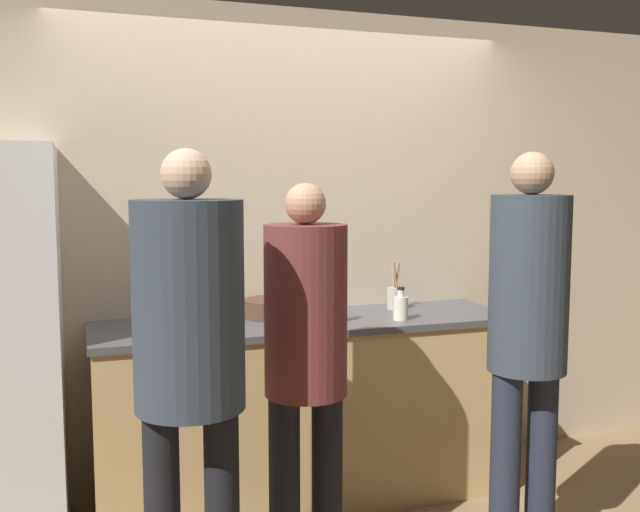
# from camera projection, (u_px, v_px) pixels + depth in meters

# --- Properties ---
(wall_back) EXTENTS (5.20, 0.06, 2.60)m
(wall_back) POSITION_uv_depth(u_px,v_px,m) (288.00, 248.00, 3.97)
(wall_back) COLOR #C6B293
(wall_back) RESTS_ON ground_plane
(counter) EXTENTS (2.18, 0.68, 0.96)m
(counter) POSITION_uv_depth(u_px,v_px,m) (306.00, 408.00, 3.75)
(counter) COLOR tan
(counter) RESTS_ON ground_plane
(person_left) EXTENTS (0.40, 0.40, 1.79)m
(person_left) POSITION_uv_depth(u_px,v_px,m) (189.00, 343.00, 2.54)
(person_left) COLOR black
(person_left) RESTS_ON ground_plane
(person_center) EXTENTS (0.34, 0.34, 1.66)m
(person_center) POSITION_uv_depth(u_px,v_px,m) (306.00, 349.00, 2.91)
(person_center) COLOR black
(person_center) RESTS_ON ground_plane
(person_right) EXTENTS (0.33, 0.33, 1.79)m
(person_right) POSITION_uv_depth(u_px,v_px,m) (528.00, 324.00, 3.04)
(person_right) COLOR #232838
(person_right) RESTS_ON ground_plane
(fruit_bowl) EXTENTS (0.31, 0.31, 0.13)m
(fruit_bowl) POSITION_uv_depth(u_px,v_px,m) (273.00, 308.00, 3.74)
(fruit_bowl) COLOR #4C3323
(fruit_bowl) RESTS_ON counter
(utensil_crock) EXTENTS (0.09, 0.09, 0.26)m
(utensil_crock) POSITION_uv_depth(u_px,v_px,m) (395.00, 297.00, 3.97)
(utensil_crock) COLOR #ADA393
(utensil_crock) RESTS_ON counter
(bottle_clear) EXTENTS (0.08, 0.08, 0.17)m
(bottle_clear) POSITION_uv_depth(u_px,v_px,m) (401.00, 307.00, 3.66)
(bottle_clear) COLOR silver
(bottle_clear) RESTS_ON counter
(bottle_dark) EXTENTS (0.06, 0.06, 0.21)m
(bottle_dark) POSITION_uv_depth(u_px,v_px,m) (335.00, 307.00, 3.58)
(bottle_dark) COLOR #333338
(bottle_dark) RESTS_ON counter
(bottle_amber) EXTENTS (0.07, 0.07, 0.15)m
(bottle_amber) POSITION_uv_depth(u_px,v_px,m) (164.00, 312.00, 3.57)
(bottle_amber) COLOR brown
(bottle_amber) RESTS_ON counter
(cup_blue) EXTENTS (0.08, 0.08, 0.08)m
(cup_blue) POSITION_uv_depth(u_px,v_px,m) (224.00, 325.00, 3.33)
(cup_blue) COLOR #335184
(cup_blue) RESTS_ON counter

